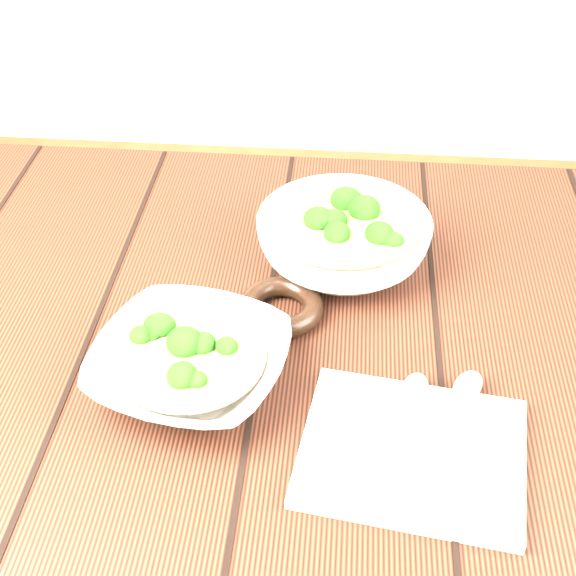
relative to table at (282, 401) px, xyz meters
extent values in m
cube|color=#381A10|center=(0.00, 0.00, 0.10)|extent=(1.20, 0.80, 0.04)
cube|color=#381A10|center=(-0.54, 0.34, -0.28)|extent=(0.07, 0.07, 0.71)
imported|color=silver|center=(-0.09, -0.09, 0.14)|extent=(0.24, 0.24, 0.05)
cylinder|color=#9C8146|center=(-0.09, -0.09, 0.16)|extent=(0.16, 0.16, 0.00)
ellipsoid|color=#247219|center=(-0.07, -0.08, 0.17)|extent=(0.03, 0.03, 0.03)
ellipsoid|color=#247219|center=(-0.08, -0.06, 0.17)|extent=(0.03, 0.03, 0.03)
ellipsoid|color=#247219|center=(-0.12, -0.06, 0.17)|extent=(0.03, 0.03, 0.03)
ellipsoid|color=#247219|center=(-0.11, -0.10, 0.17)|extent=(0.03, 0.03, 0.03)
ellipsoid|color=#247219|center=(-0.10, -0.13, 0.17)|extent=(0.03, 0.03, 0.03)
ellipsoid|color=#247219|center=(-0.05, -0.13, 0.17)|extent=(0.03, 0.03, 0.03)
imported|color=silver|center=(0.07, 0.13, 0.15)|extent=(0.28, 0.28, 0.07)
cylinder|color=#9C8146|center=(0.07, 0.13, 0.18)|extent=(0.17, 0.17, 0.00)
ellipsoid|color=#247219|center=(0.09, 0.14, 0.18)|extent=(0.04, 0.04, 0.03)
ellipsoid|color=#247219|center=(0.07, 0.17, 0.18)|extent=(0.04, 0.04, 0.03)
ellipsoid|color=#247219|center=(0.03, 0.17, 0.18)|extent=(0.04, 0.04, 0.03)
ellipsoid|color=#247219|center=(0.04, 0.13, 0.18)|extent=(0.04, 0.04, 0.03)
ellipsoid|color=#247219|center=(0.06, 0.09, 0.18)|extent=(0.04, 0.04, 0.03)
ellipsoid|color=#247219|center=(0.11, 0.10, 0.18)|extent=(0.04, 0.04, 0.03)
torus|color=black|center=(0.00, 0.03, 0.13)|extent=(0.13, 0.13, 0.02)
cube|color=beige|center=(0.14, -0.17, 0.13)|extent=(0.24, 0.21, 0.01)
cylinder|color=#B7AFA1|center=(0.13, -0.18, 0.13)|extent=(0.04, 0.14, 0.01)
ellipsoid|color=#B7AFA1|center=(0.15, -0.10, 0.13)|extent=(0.04, 0.06, 0.01)
cylinder|color=#B7AFA1|center=(0.17, -0.16, 0.13)|extent=(0.06, 0.13, 0.01)
ellipsoid|color=#B7AFA1|center=(0.20, -0.09, 0.13)|extent=(0.05, 0.06, 0.01)
camera|label=1|loc=(0.07, -0.69, 0.75)|focal=50.00mm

